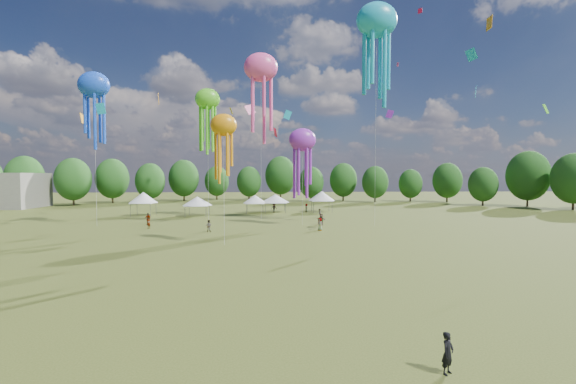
{
  "coord_description": "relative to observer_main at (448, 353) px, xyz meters",
  "views": [
    {
      "loc": [
        0.62,
        -16.68,
        7.4
      ],
      "look_at": [
        2.42,
        15.0,
        6.0
      ],
      "focal_mm": 23.26,
      "sensor_mm": 36.0,
      "label": 1
    }
  ],
  "objects": [
    {
      "name": "ground",
      "position": [
        -7.34,
        3.44,
        -0.79
      ],
      "size": [
        300.0,
        300.0,
        0.0
      ],
      "primitive_type": "plane",
      "color": "#384416",
      "rests_on": "ground"
    },
    {
      "name": "spectators_far",
      "position": [
        -4.87,
        49.86,
        0.07
      ],
      "size": [
        27.94,
        26.28,
        1.88
      ],
      "color": "gray",
      "rests_on": "ground"
    },
    {
      "name": "spectator_near",
      "position": [
        -14.37,
        35.88,
        -0.0
      ],
      "size": [
        0.87,
        0.74,
        1.57
      ],
      "primitive_type": "imported",
      "rotation": [
        0.0,
        0.0,
        2.93
      ],
      "color": "gray",
      "rests_on": "ground"
    },
    {
      "name": "observer_main",
      "position": [
        0.0,
        0.0,
        0.0
      ],
      "size": [
        0.69,
        0.65,
        1.57
      ],
      "primitive_type": "imported",
      "rotation": [
        0.0,
        0.0,
        0.65
      ],
      "color": "black",
      "rests_on": "ground"
    },
    {
      "name": "festival_tents",
      "position": [
        -11.42,
        59.13,
        2.22
      ],
      "size": [
        38.9,
        11.84,
        4.38
      ],
      "color": "#47474C",
      "rests_on": "ground"
    },
    {
      "name": "show_kites",
      "position": [
        -5.25,
        43.32,
        20.54
      ],
      "size": [
        46.12,
        25.51,
        32.55
      ],
      "color": "#5AD923",
      "rests_on": "ground"
    },
    {
      "name": "small_kites",
      "position": [
        -8.71,
        43.17,
        28.12
      ],
      "size": [
        76.71,
        50.83,
        44.41
      ],
      "color": "#5AD923",
      "rests_on": "ground"
    },
    {
      "name": "treeline",
      "position": [
        -11.2,
        65.95,
        5.76
      ],
      "size": [
        201.57,
        95.24,
        13.43
      ],
      "color": "#38281C",
      "rests_on": "ground"
    }
  ]
}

